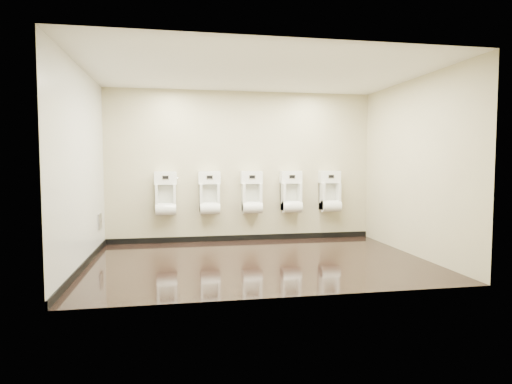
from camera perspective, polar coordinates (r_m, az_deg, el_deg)
The scene contains 15 objects.
ground at distance 6.50m, azimuth 0.44°, elevation -9.18°, with size 5.00×3.50×0.00m, color black.
ceiling at distance 6.46m, azimuth 0.45°, elevation 15.77°, with size 5.00×3.50×0.00m, color silver.
back_wall at distance 8.05m, azimuth -1.87°, elevation 3.42°, with size 5.00×0.02×2.80m, color #C0B88E.
front_wall at distance 4.62m, azimuth 4.47°, elevation 2.97°, with size 5.00×0.02×2.80m, color #C0B88E.
left_wall at distance 6.36m, azimuth -22.32°, elevation 2.96°, with size 0.02×3.50×2.80m, color #C0B88E.
right_wall at distance 7.22m, azimuth 20.36°, elevation 3.10°, with size 0.02×3.50×2.80m, color #C0B88E.
tile_overlay_left at distance 6.36m, azimuth -22.28°, elevation 2.96°, with size 0.01×3.50×2.80m, color silver.
skirting_back at distance 8.17m, azimuth -1.83°, elevation -6.10°, with size 5.00×0.02×0.10m, color black.
skirting_left at distance 6.51m, azimuth -21.90°, elevation -8.99°, with size 0.02×3.50×0.10m, color black.
access_panel at distance 7.60m, azimuth -20.11°, elevation -3.67°, with size 0.04×0.25×0.25m.
urinal_0 at distance 7.86m, azimuth -11.93°, elevation -0.62°, with size 0.41×0.31×0.77m.
urinal_1 at distance 7.87m, azimuth -6.21°, elevation -0.55°, with size 0.41×0.31×0.77m.
urinal_2 at distance 7.97m, azimuth -0.57°, elevation -0.47°, with size 0.41×0.31×0.77m.
urinal_3 at distance 8.13m, azimuth 4.73°, elevation -0.40°, with size 0.41×0.31×0.77m.
urinal_4 at distance 8.36m, azimuth 9.84°, elevation -0.32°, with size 0.41×0.31×0.77m.
Camera 1 is at (-1.17, -6.22, 1.48)m, focal length 30.00 mm.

